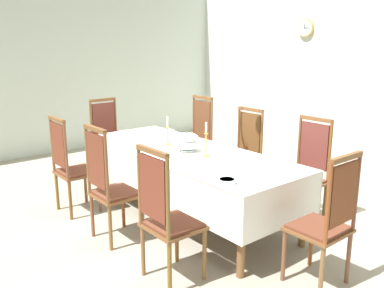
# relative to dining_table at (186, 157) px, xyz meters

# --- Properties ---
(ground) EXTENTS (7.48, 6.98, 0.04)m
(ground) POSITION_rel_dining_table_xyz_m (0.00, 0.07, -0.73)
(ground) COLOR #A09989
(back_wall) EXTENTS (7.48, 0.08, 3.28)m
(back_wall) POSITION_rel_dining_table_xyz_m (0.00, 3.60, 0.94)
(back_wall) COLOR silver
(back_wall) RESTS_ON ground
(left_wall) EXTENTS (0.08, 6.98, 3.28)m
(left_wall) POSITION_rel_dining_table_xyz_m (-3.78, 0.07, 0.94)
(left_wall) COLOR silver
(left_wall) RESTS_ON ground
(dining_table) EXTENTS (2.76, 1.06, 0.78)m
(dining_table) POSITION_rel_dining_table_xyz_m (0.00, 0.00, 0.00)
(dining_table) COLOR brown
(dining_table) RESTS_ON ground
(tablecloth) EXTENTS (2.78, 1.08, 0.42)m
(tablecloth) POSITION_rel_dining_table_xyz_m (0.00, 0.00, -0.04)
(tablecloth) COLOR white
(tablecloth) RESTS_ON dining_table
(chair_south_a) EXTENTS (0.44, 0.42, 1.14)m
(chair_south_a) POSITION_rel_dining_table_xyz_m (-0.95, -0.94, -0.13)
(chair_south_a) COLOR brown
(chair_south_a) RESTS_ON ground
(chair_north_a) EXTENTS (0.44, 0.42, 1.21)m
(chair_north_a) POSITION_rel_dining_table_xyz_m (-0.95, 0.94, -0.11)
(chair_north_a) COLOR brown
(chair_north_a) RESTS_ON ground
(chair_south_b) EXTENTS (0.44, 0.42, 1.18)m
(chair_south_b) POSITION_rel_dining_table_xyz_m (-0.03, -0.94, -0.11)
(chair_south_b) COLOR brown
(chair_south_b) RESTS_ON ground
(chair_north_b) EXTENTS (0.44, 0.42, 1.15)m
(chair_north_b) POSITION_rel_dining_table_xyz_m (-0.03, 0.94, -0.13)
(chair_north_b) COLOR brown
(chair_north_b) RESTS_ON ground
(chair_south_c) EXTENTS (0.44, 0.42, 1.16)m
(chair_south_c) POSITION_rel_dining_table_xyz_m (0.92, -0.94, -0.12)
(chair_south_c) COLOR brown
(chair_south_c) RESTS_ON ground
(chair_north_c) EXTENTS (0.44, 0.42, 1.16)m
(chair_north_c) POSITION_rel_dining_table_xyz_m (0.92, 0.94, -0.12)
(chair_north_c) COLOR brown
(chair_north_c) RESTS_ON ground
(chair_head_west) EXTENTS (0.42, 0.44, 1.16)m
(chair_head_west) POSITION_rel_dining_table_xyz_m (-1.79, 0.00, -0.12)
(chair_head_west) COLOR brown
(chair_head_west) RESTS_ON ground
(chair_head_east) EXTENTS (0.42, 0.44, 1.14)m
(chair_head_east) POSITION_rel_dining_table_xyz_m (1.79, 0.00, -0.13)
(chair_head_east) COLOR brown
(chair_head_east) RESTS_ON ground
(soup_tureen) EXTENTS (0.28, 0.28, 0.22)m
(soup_tureen) POSITION_rel_dining_table_xyz_m (0.02, 0.00, 0.18)
(soup_tureen) COLOR white
(soup_tureen) RESTS_ON tablecloth
(candlestick_west) EXTENTS (0.07, 0.07, 0.33)m
(candlestick_west) POSITION_rel_dining_table_xyz_m (-0.34, 0.00, 0.21)
(candlestick_west) COLOR gold
(candlestick_west) RESTS_ON tablecloth
(candlestick_east) EXTENTS (0.07, 0.07, 0.37)m
(candlestick_east) POSITION_rel_dining_table_xyz_m (0.34, 0.00, 0.22)
(candlestick_east) COLOR gold
(candlestick_east) RESTS_ON tablecloth
(bowl_near_left) EXTENTS (0.19, 0.19, 0.03)m
(bowl_near_left) POSITION_rel_dining_table_xyz_m (-1.14, 0.35, 0.09)
(bowl_near_left) COLOR white
(bowl_near_left) RESTS_ON tablecloth
(bowl_near_right) EXTENTS (0.19, 0.19, 0.04)m
(bowl_near_right) POSITION_rel_dining_table_xyz_m (-0.89, 0.40, 0.10)
(bowl_near_right) COLOR white
(bowl_near_right) RESTS_ON tablecloth
(bowl_far_left) EXTENTS (0.15, 0.15, 0.04)m
(bowl_far_left) POSITION_rel_dining_table_xyz_m (1.07, -0.41, 0.10)
(bowl_far_left) COLOR white
(bowl_far_left) RESTS_ON tablecloth
(spoon_primary) EXTENTS (0.04, 0.18, 0.01)m
(spoon_primary) POSITION_rel_dining_table_xyz_m (-1.27, 0.38, 0.08)
(spoon_primary) COLOR gold
(spoon_primary) RESTS_ON tablecloth
(spoon_secondary) EXTENTS (0.05, 0.18, 0.01)m
(spoon_secondary) POSITION_rel_dining_table_xyz_m (-1.01, 0.42, 0.08)
(spoon_secondary) COLOR gold
(spoon_secondary) RESTS_ON tablecloth
(mounted_clock) EXTENTS (0.30, 0.06, 0.30)m
(mounted_clock) POSITION_rel_dining_table_xyz_m (-1.07, 3.52, 1.48)
(mounted_clock) COLOR #D1B251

